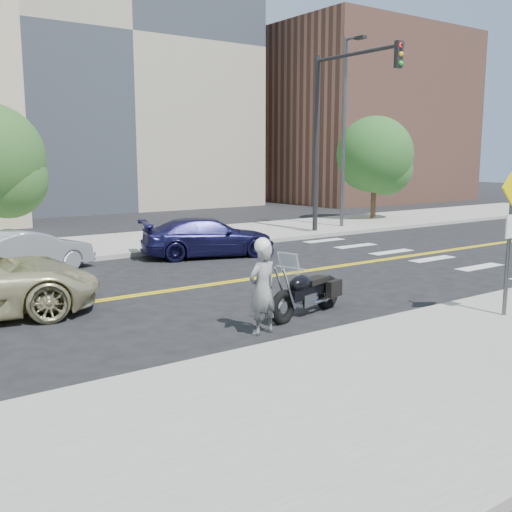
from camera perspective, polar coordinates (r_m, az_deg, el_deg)
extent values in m
plane|color=black|center=(14.60, -8.73, -3.36)|extent=(120.00, 120.00, 0.00)
cube|color=#9E9B91|center=(8.82, 14.34, -11.74)|extent=(60.00, 5.00, 0.15)
cube|color=#9E9B91|center=(21.45, -17.82, 0.62)|extent=(60.00, 5.00, 0.15)
cube|color=#A39984|center=(41.86, -15.76, 18.51)|extent=(18.00, 14.00, 20.00)
cube|color=#8C5947|center=(46.11, 9.42, 12.86)|extent=(14.00, 12.00, 12.00)
cylinder|color=#4C4C51|center=(26.61, 8.36, 11.42)|extent=(0.16, 0.16, 8.00)
cylinder|color=black|center=(24.88, 5.75, 10.46)|extent=(0.20, 0.20, 7.00)
cylinder|color=black|center=(23.56, 9.61, 18.50)|extent=(0.14, 4.40, 0.14)
cube|color=black|center=(22.15, 13.43, 18.17)|extent=(0.28, 0.18, 0.90)
cylinder|color=#4C4C51|center=(12.47, 22.97, 1.49)|extent=(0.08, 0.08, 3.00)
cube|color=white|center=(12.42, 23.16, 2.62)|extent=(0.35, 0.03, 0.45)
imported|color=#B9B9BE|center=(10.87, 0.62, -3.17)|extent=(0.66, 0.48, 1.68)
sphere|color=white|center=(10.73, 0.63, 0.98)|extent=(0.30, 0.30, 0.30)
imported|color=#B0B1B8|center=(17.67, -21.02, 0.36)|extent=(3.91, 2.38, 1.22)
imported|color=#171642|center=(19.40, -4.56, 1.80)|extent=(4.65, 2.95, 1.26)
cylinder|color=#382619|center=(30.09, 11.18, 7.21)|extent=(0.25, 0.25, 4.20)
sphere|color=#21561B|center=(30.07, 11.26, 9.45)|extent=(3.71, 3.71, 3.71)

